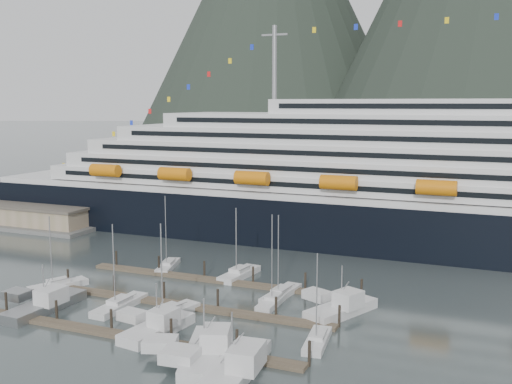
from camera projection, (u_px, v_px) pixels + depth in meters
ground at (198, 317)px, 83.15m from camera, size 1600.00×1600.00×0.00m
cruise_ship at (460, 191)px, 119.95m from camera, size 210.00×30.40×50.30m
warehouse at (23, 214)px, 148.72m from camera, size 46.00×20.00×5.80m
dock_near at (127, 335)px, 75.92m from camera, size 48.18×2.28×3.20m
dock_mid at (178, 304)px, 87.78m from camera, size 48.18×2.28×3.20m
dock_far at (218, 280)px, 99.63m from camera, size 48.18×2.28×3.20m
sailboat_a at (58, 286)px, 96.07m from camera, size 6.49×9.49×12.39m
sailboat_b at (120, 306)px, 86.72m from camera, size 3.00×10.53×13.13m
sailboat_c at (168, 314)px, 83.29m from camera, size 5.36×10.54×13.92m
sailboat_d at (274, 301)px, 89.00m from camera, size 2.38×9.76×13.97m
sailboat_e at (168, 266)px, 107.81m from camera, size 4.61×9.25×13.75m
sailboat_f at (239, 275)px, 102.38m from camera, size 3.99×10.32×12.72m
sailboat_g at (281, 294)px, 91.97m from camera, size 3.53×10.27×13.37m
sailboat_h at (317, 341)px, 73.86m from camera, size 3.35×8.50×12.12m
trawler_a at (44, 304)px, 85.80m from camera, size 9.91×13.76×7.52m
trawler_b at (156, 327)px, 77.21m from camera, size 9.01×11.80×7.42m
trawler_c at (231, 369)px, 64.69m from camera, size 11.62×16.40×8.26m
trawler_d at (203, 351)px, 69.35m from camera, size 11.33×14.16×8.14m
trawler_e at (340, 307)px, 84.33m from camera, size 10.60×12.54×7.82m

